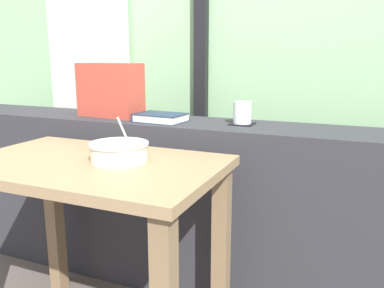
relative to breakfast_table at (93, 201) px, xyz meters
name	(u,v)px	position (x,y,z in m)	size (l,w,h in m)	color
outdoor_backdrop	(219,0)	(0.10, 1.07, 0.81)	(4.80, 0.08, 2.80)	#8EBC89
curtain_left_panel	(87,31)	(-0.73, 0.97, 0.66)	(0.56, 0.06, 2.50)	silver
window_divider_post	(201,18)	(0.02, 1.00, 0.71)	(0.07, 0.05, 2.60)	black
dark_console_ledge	(180,203)	(0.10, 0.54, -0.19)	(2.80, 0.34, 0.80)	#2D2D33
breakfast_table	(93,201)	(0.00, 0.00, 0.00)	(0.92, 0.58, 0.73)	#826849
coaster_square	(242,124)	(0.39, 0.56, 0.22)	(0.10, 0.10, 0.01)	black
juice_glass	(242,114)	(0.39, 0.56, 0.26)	(0.08, 0.08, 0.10)	white
closed_book	(160,117)	(0.02, 0.49, 0.23)	(0.23, 0.17, 0.04)	#1E2D47
throw_pillow	(110,90)	(-0.28, 0.54, 0.35)	(0.32, 0.14, 0.26)	#B74233
soup_bowl	(120,152)	(0.10, 0.04, 0.18)	(0.21, 0.21, 0.16)	silver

